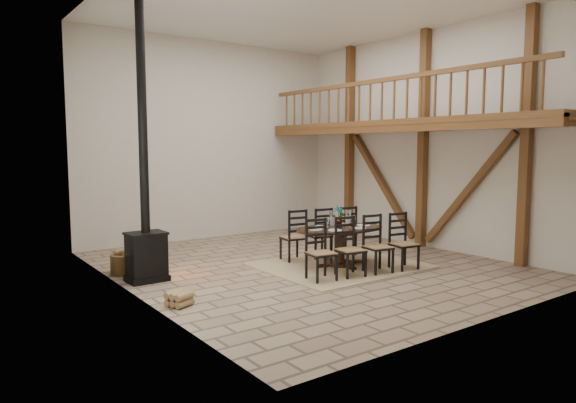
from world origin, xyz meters
TOP-DOWN VIEW (x-y plane):
  - ground at (0.00, 0.00)m, footprint 8.00×8.00m
  - room_shell at (1.19, 0.00)m, footprint 7.02×8.02m
  - rug at (0.48, -0.42)m, footprint 3.00×2.50m
  - dining_table at (0.46, -0.51)m, footprint 2.32×2.33m
  - wood_stove at (-3.02, 0.69)m, footprint 0.67×0.52m
  - log_basket at (-3.14, 1.45)m, footprint 0.55×0.55m
  - log_stack at (-3.16, -0.98)m, footprint 0.41×0.42m

SIDE VIEW (x-z plane):
  - ground at x=0.00m, z-range 0.00..0.00m
  - rug at x=0.48m, z-range 0.00..0.02m
  - log_stack at x=-3.16m, z-range 0.00..0.22m
  - log_basket at x=-3.14m, z-range -0.03..0.43m
  - dining_table at x=0.46m, z-range -0.20..0.99m
  - wood_stove at x=-3.02m, z-range -1.38..3.62m
  - room_shell at x=1.19m, z-range 0.51..5.52m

